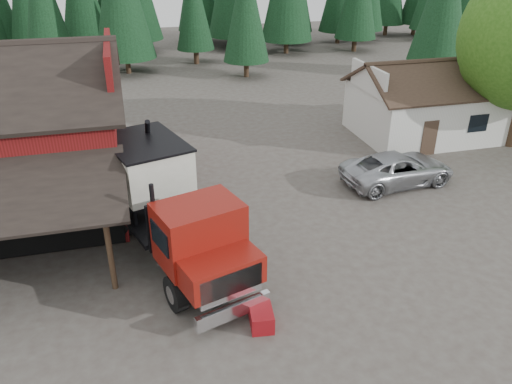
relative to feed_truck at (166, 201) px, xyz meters
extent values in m
plane|color=#473E38|center=(3.50, -4.03, -2.15)|extent=(120.00, 120.00, 0.00)
cube|color=maroon|center=(-1.50, 5.97, 3.85)|extent=(0.25, 7.00, 2.00)
cylinder|color=#382619|center=(-2.10, -1.93, -0.75)|extent=(0.20, 0.20, 2.80)
cube|color=silver|center=(16.50, 8.97, -0.65)|extent=(8.00, 6.00, 3.00)
cube|color=#38281E|center=(16.50, 7.47, 1.60)|extent=(8.60, 3.42, 1.80)
cube|color=#38281E|center=(16.50, 10.47, 1.60)|extent=(8.60, 3.42, 1.80)
cube|color=silver|center=(12.50, 8.97, 1.60)|extent=(0.20, 4.20, 1.50)
cube|color=silver|center=(20.50, 8.97, 1.60)|extent=(0.20, 4.20, 1.50)
cube|color=#38281E|center=(15.00, 5.95, -1.15)|extent=(0.90, 0.06, 2.00)
cube|color=black|center=(18.00, 5.95, -0.55)|extent=(1.20, 0.06, 1.00)
sphere|color=#285914|center=(19.30, 6.77, 2.85)|extent=(4.40, 4.40, 4.40)
cylinder|color=#382619|center=(9.50, 25.97, -1.35)|extent=(0.44, 0.44, 1.60)
cone|color=black|center=(9.50, 25.97, 3.75)|extent=(3.96, 3.96, 9.00)
cylinder|color=#382619|center=(25.50, 21.97, -1.35)|extent=(0.44, 0.44, 1.60)
cylinder|color=#382619|center=(-0.50, 29.97, -1.35)|extent=(0.44, 0.44, 1.60)
cylinder|color=black|center=(-0.15, -3.57, -1.53)|extent=(0.73, 1.28, 1.22)
cylinder|color=black|center=(2.09, -2.89, -1.53)|extent=(0.73, 1.28, 1.22)
cylinder|color=black|center=(-1.70, 1.55, -1.53)|extent=(0.73, 1.28, 1.22)
cylinder|color=black|center=(0.54, 2.22, -1.53)|extent=(0.73, 1.28, 1.22)
cylinder|color=black|center=(-2.15, 3.04, -1.53)|extent=(0.73, 1.28, 1.22)
cylinder|color=black|center=(0.09, 3.71, -1.53)|extent=(0.73, 1.28, 1.22)
cube|color=black|center=(-0.06, 0.18, -1.09)|extent=(3.95, 9.51, 0.45)
cube|color=silver|center=(1.47, -4.88, -1.53)|extent=(2.51, 0.93, 0.50)
cube|color=silver|center=(1.44, -4.77, -0.64)|extent=(2.06, 0.72, 1.00)
cube|color=maroon|center=(1.24, -4.13, -0.48)|extent=(2.82, 2.11, 0.95)
cube|color=maroon|center=(0.82, -2.75, 0.13)|extent=(3.10, 2.58, 2.06)
cube|color=black|center=(1.08, -3.60, 0.47)|extent=(2.26, 0.76, 1.00)
cylinder|color=black|center=(-0.53, -2.11, 0.75)|extent=(0.19, 0.19, 2.00)
cube|color=black|center=(0.50, -1.68, 0.08)|extent=(2.65, 0.92, 1.78)
cube|color=black|center=(-0.52, 1.67, -0.79)|extent=(4.59, 7.00, 0.18)
cube|color=silver|center=(-0.52, 1.67, 0.86)|extent=(3.51, 4.26, 1.78)
cone|color=silver|center=(-0.52, 1.67, -0.25)|extent=(3.05, 3.05, 0.78)
cube|color=black|center=(-0.52, 1.67, 1.77)|extent=(3.65, 4.39, 0.09)
cylinder|color=black|center=(-0.33, 3.36, 0.75)|extent=(0.28, 2.47, 3.40)
cube|color=maroon|center=(-1.93, 4.03, -0.48)|extent=(0.90, 1.05, 0.50)
cylinder|color=silver|center=(1.84, -1.68, -1.20)|extent=(0.92, 1.25, 0.62)
imported|color=#B2B5BB|center=(11.50, 3.09, -1.36)|extent=(5.86, 3.13, 1.57)
cube|color=maroon|center=(2.31, -5.01, -1.85)|extent=(0.83, 1.18, 0.60)
camera|label=1|loc=(-0.95, -16.68, 8.67)|focal=35.00mm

